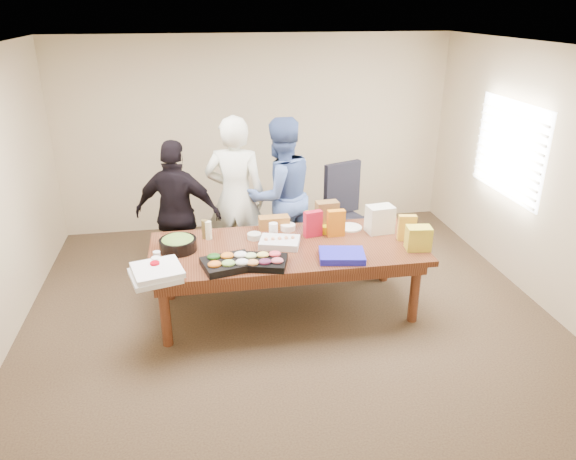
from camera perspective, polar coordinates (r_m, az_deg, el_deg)
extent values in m
cube|color=#47301E|center=(5.86, -0.12, -8.49)|extent=(5.50, 5.00, 0.02)
cube|color=white|center=(5.00, -0.15, 19.09)|extent=(5.50, 5.00, 0.02)
cube|color=beige|center=(7.66, -3.36, 10.19)|extent=(5.50, 0.04, 2.70)
cube|color=beige|center=(3.08, 7.93, -10.94)|extent=(5.50, 0.04, 2.70)
cube|color=beige|center=(6.33, 25.35, 5.18)|extent=(0.04, 5.00, 2.70)
cube|color=white|center=(6.75, 22.56, 8.00)|extent=(0.03, 1.40, 1.10)
cube|color=beige|center=(6.73, 22.27, 8.00)|extent=(0.04, 1.36, 1.00)
cube|color=#4C1C0F|center=(5.67, -0.12, -5.18)|extent=(2.80, 1.20, 0.75)
cube|color=black|center=(6.62, 6.19, 1.18)|extent=(0.79, 0.79, 1.20)
imported|color=silver|center=(6.24, -5.61, 3.41)|extent=(0.80, 0.62, 1.94)
imported|color=#425C97|center=(6.38, -0.86, 3.72)|extent=(1.10, 0.98, 1.88)
imported|color=black|center=(6.18, -11.68, 1.69)|extent=(1.08, 0.71, 1.70)
cube|color=black|center=(5.09, -6.44, -3.62)|extent=(0.54, 0.46, 0.07)
cube|color=black|center=(5.10, -2.59, -3.48)|extent=(0.50, 0.44, 0.06)
cube|color=silver|center=(5.50, -0.91, -1.34)|extent=(0.47, 0.40, 0.07)
cylinder|color=black|center=(5.50, -11.68, -1.55)|extent=(0.39, 0.39, 0.12)
cube|color=#1E1CBB|center=(5.25, 5.78, -2.74)|extent=(0.49, 0.40, 0.07)
cube|color=#B11328|center=(5.69, 2.69, 0.66)|extent=(0.21, 0.12, 0.28)
cube|color=gold|center=(5.73, 12.59, 0.23)|extent=(0.19, 0.10, 0.28)
cube|color=orange|center=(5.71, 5.16, 0.74)|extent=(0.19, 0.09, 0.29)
cylinder|color=white|center=(5.71, -1.57, 0.03)|extent=(0.11, 0.11, 0.15)
cylinder|color=#EDE201|center=(5.95, 2.10, 1.19)|extent=(0.08, 0.08, 0.18)
cylinder|color=brown|center=(5.71, -8.89, 0.09)|extent=(0.07, 0.07, 0.21)
cylinder|color=beige|center=(5.69, -8.50, -0.03)|extent=(0.07, 0.07, 0.20)
cube|color=#EBD903|center=(5.82, 4.37, 0.09)|extent=(0.28, 0.23, 0.08)
cube|color=#976227|center=(5.92, -1.50, 0.83)|extent=(0.34, 0.15, 0.13)
cube|color=brown|center=(5.88, 4.18, 1.59)|extent=(0.25, 0.16, 0.32)
cylinder|color=#AB000F|center=(5.08, -14.01, -3.96)|extent=(0.10, 0.10, 0.12)
cylinder|color=white|center=(5.19, -13.94, -3.40)|extent=(0.08, 0.08, 0.11)
cylinder|color=silver|center=(5.33, -13.84, -2.74)|extent=(0.07, 0.07, 0.10)
cube|color=silver|center=(5.01, -14.02, -4.77)|extent=(0.52, 0.52, 0.05)
cube|color=white|center=(5.00, -13.82, -4.18)|extent=(0.52, 0.52, 0.05)
cylinder|color=white|center=(6.06, 9.68, 0.46)|extent=(0.28, 0.28, 0.02)
cylinder|color=white|center=(5.97, 6.64, 0.28)|extent=(0.34, 0.34, 0.02)
cylinder|color=white|center=(5.88, -0.01, 0.31)|extent=(0.18, 0.18, 0.07)
cylinder|color=beige|center=(5.67, -3.62, -0.66)|extent=(0.18, 0.18, 0.06)
cube|color=white|center=(5.87, 9.80, 1.15)|extent=(0.30, 0.23, 0.30)
cube|color=gold|center=(5.54, 13.77, -0.85)|extent=(0.26, 0.20, 0.24)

